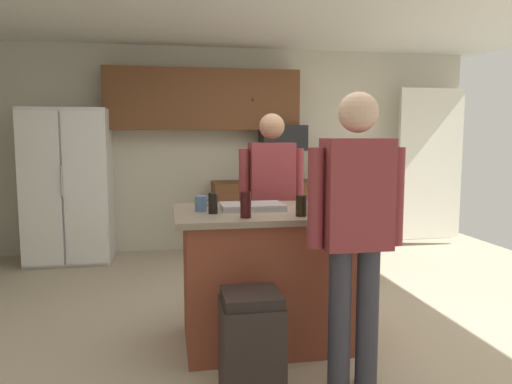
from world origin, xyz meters
TOP-DOWN VIEW (x-y plane):
  - floor at (0.00, 0.00)m, footprint 7.04×7.04m
  - back_wall at (0.00, 2.80)m, footprint 6.40×0.10m
  - french_door_window_panel at (2.60, 2.40)m, footprint 0.90×0.06m
  - cabinet_run_upper at (-0.40, 2.60)m, footprint 2.40×0.38m
  - cabinet_run_lower at (0.60, 2.48)m, footprint 1.80×0.63m
  - refrigerator at (-2.00, 2.38)m, footprint 0.95×0.76m
  - microwave_over_range at (0.60, 2.50)m, footprint 0.56×0.40m
  - kitchen_island at (-0.20, -0.28)m, footprint 1.24×0.91m
  - person_host_foreground at (0.19, -1.02)m, footprint 0.57×0.23m
  - person_guest_left at (0.03, 0.50)m, footprint 0.57×0.22m
  - glass_dark_ale at (-0.01, -0.58)m, footprint 0.07×0.07m
  - mug_ceramic_white at (-0.63, -0.26)m, footprint 0.13×0.08m
  - glass_stout_tall at (-0.37, -0.59)m, footprint 0.07×0.07m
  - glass_pilsner at (-0.56, -0.38)m, footprint 0.06×0.06m
  - serving_tray at (-0.27, -0.24)m, footprint 0.44×0.30m
  - trash_bin at (-0.41, -1.02)m, footprint 0.34×0.34m

SIDE VIEW (x-z plane):
  - floor at x=0.00m, z-range 0.00..0.00m
  - trash_bin at x=-0.41m, z-range 0.00..0.61m
  - cabinet_run_lower at x=0.60m, z-range 0.00..0.90m
  - kitchen_island at x=-0.20m, z-range 0.01..0.96m
  - refrigerator at x=-2.00m, z-range 0.00..1.79m
  - person_guest_left at x=0.03m, z-range 0.13..1.79m
  - serving_tray at x=-0.27m, z-range 0.96..1.00m
  - person_host_foreground at x=0.19m, z-range 0.14..1.85m
  - mug_ceramic_white at x=-0.63m, z-range 0.96..1.06m
  - glass_dark_ale at x=-0.01m, z-range 0.96..1.09m
  - glass_pilsner at x=-0.56m, z-range 0.96..1.10m
  - glass_stout_tall at x=-0.37m, z-range 0.96..1.12m
  - french_door_window_panel at x=2.60m, z-range 0.10..2.10m
  - back_wall at x=0.00m, z-range 0.00..2.60m
  - microwave_over_range at x=0.60m, z-range 1.29..1.61m
  - cabinet_run_upper at x=-0.40m, z-range 1.55..2.30m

